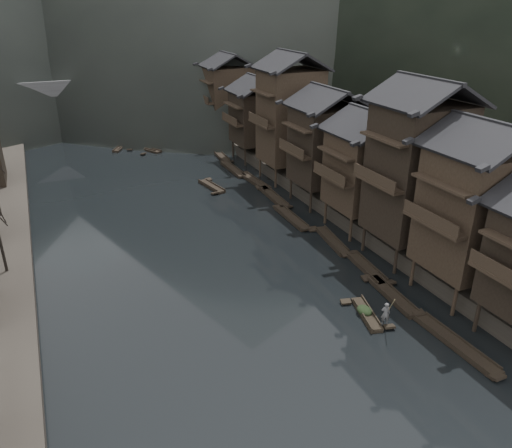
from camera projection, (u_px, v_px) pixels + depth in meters
water at (266, 336)px, 35.94m from camera, size 300.00×300.00×0.00m
right_bank at (356, 140)px, 81.76m from camera, size 40.00×200.00×1.80m
stilt_houses at (335, 131)px, 54.70m from camera, size 9.00×67.60×16.61m
moored_sampans at (295, 215)px, 55.37m from camera, size 2.74×56.85×0.47m
midriver_boats at (133, 152)px, 77.96m from camera, size 17.40×42.50×0.45m
stone_bridge at (105, 98)px, 93.70m from camera, size 40.00×6.00×9.00m
hero_sampan at (367, 314)px, 38.16m from camera, size 2.08×4.83×0.43m
cargo_heap at (365, 307)px, 38.09m from camera, size 1.05×1.38×0.63m
boatman at (386, 311)px, 36.49m from camera, size 0.80×0.70×1.85m
bamboo_pole at (392, 278)px, 35.45m from camera, size 1.02×2.22×3.55m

